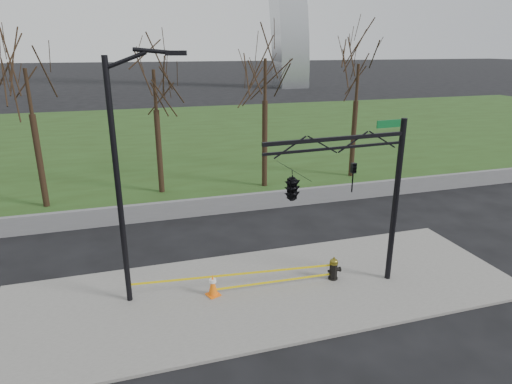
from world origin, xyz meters
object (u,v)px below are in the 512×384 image
object	(u,v)px
fire_hydrant	(334,269)
traffic_cone	(213,285)
traffic_signal_mast	(314,183)
street_light	(124,168)

from	to	relation	value
fire_hydrant	traffic_cone	size ratio (longest dim) A/B	1.09
traffic_signal_mast	street_light	bearing A→B (deg)	162.37
traffic_cone	street_light	bearing A→B (deg)	168.95
fire_hydrant	traffic_signal_mast	xyz separation A→B (m)	(-1.28, -0.74, 3.65)
fire_hydrant	street_light	distance (m)	8.18
traffic_cone	traffic_signal_mast	distance (m)	4.92
fire_hydrant	traffic_signal_mast	bearing A→B (deg)	-146.32
traffic_cone	street_light	xyz separation A→B (m)	(-2.53, 0.49, 4.19)
traffic_signal_mast	fire_hydrant	bearing A→B (deg)	26.13
fire_hydrant	traffic_cone	distance (m)	4.46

